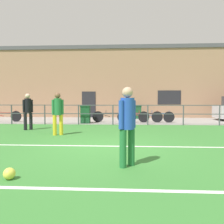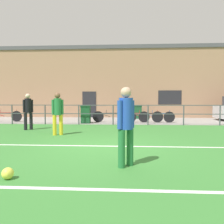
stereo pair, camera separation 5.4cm
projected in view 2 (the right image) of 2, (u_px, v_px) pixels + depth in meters
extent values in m
cube|color=#387A33|center=(102.00, 147.00, 6.77)|extent=(60.00, 44.00, 0.04)
cube|color=white|center=(103.00, 146.00, 6.88)|extent=(36.00, 0.11, 0.00)
cube|color=white|center=(81.00, 189.00, 3.56)|extent=(36.00, 0.11, 0.00)
cube|color=gray|center=(115.00, 120.00, 15.24)|extent=(48.00, 5.00, 0.02)
cylinder|color=#474C51|center=(12.00, 114.00, 13.08)|extent=(0.07, 0.07, 1.15)
cylinder|color=#474C51|center=(45.00, 115.00, 12.96)|extent=(0.07, 0.07, 1.15)
cylinder|color=#474C51|center=(79.00, 115.00, 12.84)|extent=(0.07, 0.07, 1.15)
cylinder|color=#474C51|center=(113.00, 115.00, 12.72)|extent=(0.07, 0.07, 1.15)
cylinder|color=#474C51|center=(148.00, 115.00, 12.60)|extent=(0.07, 0.07, 1.15)
cylinder|color=#474C51|center=(184.00, 115.00, 12.48)|extent=(0.07, 0.07, 1.15)
cylinder|color=#474C51|center=(220.00, 115.00, 12.36)|extent=(0.07, 0.07, 1.15)
cube|color=#474C51|center=(113.00, 105.00, 12.69)|extent=(36.00, 0.04, 0.04)
cube|color=#474C51|center=(113.00, 114.00, 12.72)|extent=(36.00, 0.04, 0.04)
cube|color=#A37A5B|center=(117.00, 84.00, 18.78)|extent=(28.00, 2.40, 5.48)
cube|color=#232328|center=(89.00, 105.00, 17.80)|extent=(1.10, 0.04, 2.10)
cube|color=#232328|center=(170.00, 97.00, 17.38)|extent=(1.80, 0.04, 1.10)
cube|color=#4C4C51|center=(117.00, 50.00, 18.62)|extent=(28.00, 2.56, 0.30)
cylinder|color=black|center=(26.00, 121.00, 10.51)|extent=(0.15, 0.15, 0.82)
cylinder|color=black|center=(31.00, 121.00, 10.65)|extent=(0.15, 0.15, 0.82)
cylinder|color=black|center=(28.00, 106.00, 10.54)|extent=(0.30, 0.30, 0.68)
sphere|color=beige|center=(28.00, 96.00, 10.52)|extent=(0.23, 0.23, 0.23)
cylinder|color=black|center=(24.00, 106.00, 10.44)|extent=(0.11, 0.11, 0.61)
cylinder|color=black|center=(32.00, 106.00, 10.64)|extent=(0.11, 0.11, 0.61)
cylinder|color=#237038|center=(130.00, 147.00, 4.84)|extent=(0.15, 0.15, 0.81)
cylinder|color=#237038|center=(122.00, 149.00, 4.68)|extent=(0.15, 0.15, 0.81)
cylinder|color=blue|center=(126.00, 114.00, 4.72)|extent=(0.30, 0.30, 0.67)
sphere|color=tan|center=(126.00, 92.00, 4.69)|extent=(0.23, 0.23, 0.23)
cylinder|color=blue|center=(132.00, 114.00, 4.84)|extent=(0.11, 0.11, 0.60)
cylinder|color=blue|center=(120.00, 115.00, 4.60)|extent=(0.11, 0.11, 0.60)
cylinder|color=gold|center=(61.00, 125.00, 9.05)|extent=(0.15, 0.15, 0.82)
cylinder|color=gold|center=(55.00, 125.00, 8.96)|extent=(0.15, 0.15, 0.82)
cylinder|color=#237038|center=(58.00, 107.00, 8.96)|extent=(0.30, 0.30, 0.68)
sphere|color=brown|center=(57.00, 95.00, 8.94)|extent=(0.23, 0.23, 0.23)
cylinder|color=#237038|center=(62.00, 107.00, 9.03)|extent=(0.11, 0.11, 0.61)
cylinder|color=#237038|center=(53.00, 107.00, 8.90)|extent=(0.11, 0.11, 0.61)
sphere|color=#E5E04C|center=(8.00, 173.00, 4.00)|extent=(0.21, 0.21, 0.21)
cylinder|color=black|center=(222.00, 115.00, 15.87)|extent=(0.60, 0.18, 0.60)
cylinder|color=black|center=(17.00, 116.00, 14.31)|extent=(0.70, 0.04, 0.70)
cube|color=maroon|center=(4.00, 113.00, 14.35)|extent=(1.26, 0.04, 0.04)
cylinder|color=maroon|center=(0.00, 111.00, 14.36)|extent=(0.03, 0.03, 0.20)
cylinder|color=maroon|center=(16.00, 112.00, 14.29)|extent=(0.03, 0.03, 0.28)
cylinder|color=black|center=(131.00, 117.00, 13.86)|extent=(0.70, 0.04, 0.70)
cylinder|color=black|center=(157.00, 117.00, 13.76)|extent=(0.70, 0.04, 0.70)
cube|color=maroon|center=(144.00, 113.00, 13.80)|extent=(1.30, 0.04, 0.04)
cube|color=maroon|center=(137.00, 115.00, 13.83)|extent=(0.81, 0.03, 0.25)
cylinder|color=maroon|center=(139.00, 112.00, 13.81)|extent=(0.03, 0.03, 0.20)
cylinder|color=maroon|center=(158.00, 112.00, 13.75)|extent=(0.03, 0.03, 0.28)
cylinder|color=black|center=(144.00, 117.00, 13.81)|extent=(0.69, 0.04, 0.69)
cylinder|color=black|center=(169.00, 117.00, 13.72)|extent=(0.69, 0.04, 0.69)
cube|color=#234C99|center=(157.00, 113.00, 13.76)|extent=(1.21, 0.04, 0.04)
cube|color=#234C99|center=(150.00, 115.00, 13.79)|extent=(0.76, 0.03, 0.25)
cylinder|color=#234C99|center=(152.00, 112.00, 13.77)|extent=(0.03, 0.03, 0.20)
cylinder|color=#234C99|center=(169.00, 112.00, 13.70)|extent=(0.03, 0.03, 0.28)
cylinder|color=black|center=(98.00, 117.00, 13.99)|extent=(0.70, 0.04, 0.70)
cylinder|color=black|center=(123.00, 117.00, 13.89)|extent=(0.70, 0.04, 0.70)
cube|color=black|center=(111.00, 113.00, 13.93)|extent=(1.23, 0.04, 0.04)
cube|color=black|center=(104.00, 115.00, 13.96)|extent=(0.76, 0.03, 0.25)
cylinder|color=black|center=(106.00, 112.00, 13.94)|extent=(0.03, 0.03, 0.20)
cylinder|color=black|center=(123.00, 112.00, 13.88)|extent=(0.03, 0.03, 0.28)
cube|color=#194C28|center=(86.00, 115.00, 13.40)|extent=(0.54, 0.46, 0.99)
cube|color=#143D20|center=(86.00, 106.00, 13.37)|extent=(0.58, 0.49, 0.08)
cube|color=#194C28|center=(138.00, 113.00, 16.67)|extent=(0.59, 0.49, 0.90)
cube|color=#143D20|center=(138.00, 106.00, 16.64)|extent=(0.62, 0.53, 0.08)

